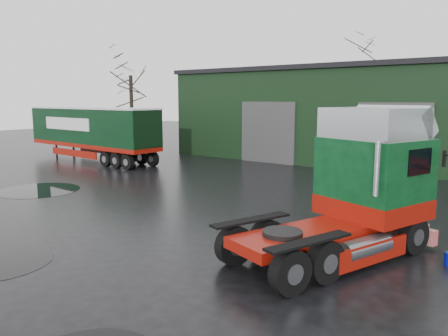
# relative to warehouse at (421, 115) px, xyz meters

# --- Properties ---
(ground) EXTENTS (100.00, 100.00, 0.00)m
(ground) POSITION_rel_warehouse_xyz_m (-2.00, -20.00, -3.16)
(ground) COLOR black
(warehouse) EXTENTS (32.40, 12.40, 6.30)m
(warehouse) POSITION_rel_warehouse_xyz_m (0.00, 0.00, 0.00)
(warehouse) COLOR black
(warehouse) RESTS_ON ground
(hero_tractor) EXTENTS (4.69, 6.99, 4.01)m
(hero_tractor) POSITION_rel_warehouse_xyz_m (2.50, -20.26, -1.15)
(hero_tractor) COLOR #083A19
(hero_tractor) RESTS_ON ground
(trailer_left) EXTENTS (11.89, 2.93, 3.66)m
(trailer_left) POSITION_rel_warehouse_xyz_m (-18.00, -12.46, -1.32)
(trailer_left) COLOR silver
(trailer_left) RESTS_ON ground
(tree_left) EXTENTS (4.40, 4.40, 8.50)m
(tree_left) POSITION_rel_warehouse_xyz_m (-19.00, -8.00, 1.09)
(tree_left) COLOR black
(tree_left) RESTS_ON ground
(tree_back_a) EXTENTS (4.40, 4.40, 9.50)m
(tree_back_a) POSITION_rel_warehouse_xyz_m (-8.00, 10.00, 1.59)
(tree_back_a) COLOR black
(tree_back_a) RESTS_ON ground
(puddle_1) EXTENTS (2.60, 2.60, 0.01)m
(puddle_1) POSITION_rel_warehouse_xyz_m (2.21, -14.22, -3.15)
(puddle_1) COLOR black
(puddle_1) RESTS_ON ground
(puddle_2) EXTENTS (3.65, 3.65, 0.01)m
(puddle_2) POSITION_rel_warehouse_xyz_m (-11.80, -20.05, -3.15)
(puddle_2) COLOR black
(puddle_2) RESTS_ON ground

